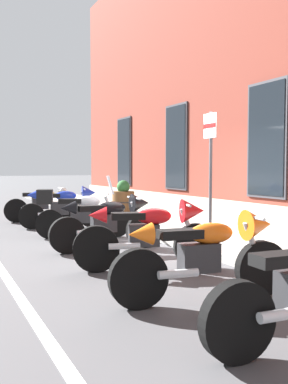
{
  "coord_description": "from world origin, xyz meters",
  "views": [
    {
      "loc": [
        7.27,
        -4.06,
        1.51
      ],
      "look_at": [
        -1.39,
        0.15,
        0.96
      ],
      "focal_mm": 40.58,
      "sensor_mm": 36.0,
      "label": 1
    }
  ],
  "objects": [
    {
      "name": "barrel_planter",
      "position": [
        -4.92,
        1.16,
        0.53
      ],
      "size": [
        0.71,
        0.71,
        0.98
      ],
      "color": "brown",
      "rests_on": "sidewalk"
    },
    {
      "name": "motorcycle_black_sport",
      "position": [
        -0.01,
        -1.2,
        0.56
      ],
      "size": [
        0.62,
        2.08,
        1.02
      ],
      "color": "black",
      "rests_on": "ground_plane"
    },
    {
      "name": "parking_sign",
      "position": [
        0.77,
        0.43,
        1.66
      ],
      "size": [
        0.36,
        0.07,
        2.37
      ],
      "color": "#4C4C51",
      "rests_on": "sidewalk"
    },
    {
      "name": "motorcycle_orange_sport",
      "position": [
        3.28,
        -1.3,
        0.56
      ],
      "size": [
        0.62,
        2.17,
        1.02
      ],
      "color": "black",
      "rests_on": "ground_plane"
    },
    {
      "name": "sidewalk",
      "position": [
        0.0,
        1.22,
        0.06
      ],
      "size": [
        29.2,
        2.44,
        0.13
      ],
      "primitive_type": "cube",
      "color": "gray",
      "rests_on": "ground_plane"
    },
    {
      "name": "motorcycle_yellow_naked",
      "position": [
        -4.78,
        -1.34,
        0.47
      ],
      "size": [
        0.62,
        2.04,
        0.93
      ],
      "color": "black",
      "rests_on": "ground_plane"
    },
    {
      "name": "motorcycle_blue_sport",
      "position": [
        -3.2,
        -1.15,
        0.57
      ],
      "size": [
        0.72,
        2.06,
        1.05
      ],
      "color": "black",
      "rests_on": "ground_plane"
    },
    {
      "name": "motorcycle_silver_touring",
      "position": [
        -1.59,
        -1.32,
        0.55
      ],
      "size": [
        0.91,
        1.95,
        1.33
      ],
      "color": "black",
      "rests_on": "ground_plane"
    },
    {
      "name": "motorcycle_red_sport",
      "position": [
        1.67,
        -1.2,
        0.57
      ],
      "size": [
        0.83,
        2.1,
        1.04
      ],
      "color": "black",
      "rests_on": "ground_plane"
    },
    {
      "name": "ground_plane",
      "position": [
        0.0,
        0.0,
        0.0
      ],
      "size": [
        140.0,
        140.0,
        0.0
      ],
      "primitive_type": "plane",
      "color": "#424244"
    }
  ]
}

